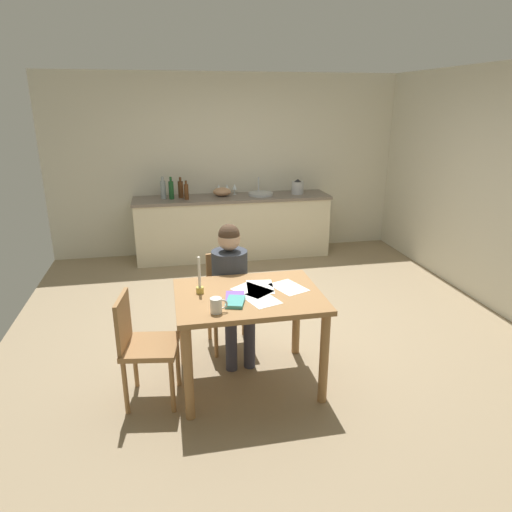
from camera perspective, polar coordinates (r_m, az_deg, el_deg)
The scene contains 26 objects.
ground_plane at distance 4.85m, azimuth 1.21°, elevation -8.48°, with size 5.20×5.20×0.04m, color #937F60.
wall_back at distance 6.93m, azimuth -3.48°, elevation 11.27°, with size 5.20×0.12×2.60m, color beige.
wall_right at distance 5.58m, azimuth 28.63°, elevation 7.21°, with size 0.12×5.20×2.60m, color beige.
kitchen_counter at distance 6.74m, azimuth -2.90°, elevation 3.72°, with size 2.83×0.64×0.90m.
dining_table at distance 3.59m, azimuth -0.93°, elevation -6.61°, with size 1.13×0.86×0.79m.
chair_at_table at distance 4.26m, azimuth -3.46°, elevation -4.97°, with size 0.43×0.43×0.87m.
person_seated at distance 4.05m, azimuth -3.09°, elevation -3.31°, with size 0.34×0.61×1.19m.
chair_side_empty at distance 3.57m, azimuth -14.07°, elevation -10.56°, with size 0.46×0.46×0.87m.
coffee_mug at distance 3.23m, azimuth -4.96°, elevation -6.16°, with size 0.12×0.08×0.11m.
candlestick at distance 3.55m, azimuth -7.06°, elevation -3.37°, with size 0.06×0.06×0.30m.
book_magazine at distance 3.37m, azimuth -2.60°, elevation -5.76°, with size 0.13×0.20×0.03m, color teal.
book_cookery at distance 3.47m, azimuth -2.64°, elevation -5.12°, with size 0.14×0.20×0.02m, color #7C52B8.
paper_letter at distance 3.67m, azimuth 4.10°, elevation -3.92°, with size 0.21×0.30×0.00m, color white.
paper_bill at distance 3.60m, azimuth -0.47°, elevation -4.28°, with size 0.21×0.30×0.00m, color white.
paper_envelope at distance 3.44m, azimuth 0.63°, elevation -5.42°, with size 0.21×0.30×0.00m, color white.
paper_receipt at distance 3.67m, azimuth 0.51°, elevation -3.88°, with size 0.21×0.30×0.00m, color white.
sink_unit at distance 6.71m, azimuth 0.59°, elevation 7.80°, with size 0.36×0.36×0.24m.
bottle_oil at distance 6.58m, azimuth -11.54°, elevation 8.17°, with size 0.07×0.07×0.31m.
bottle_vinegar at distance 6.54m, azimuth -10.56°, elevation 8.16°, with size 0.07×0.07×0.31m.
bottle_wine_red at distance 6.61m, azimuth -9.41°, elevation 8.27°, with size 0.08×0.08×0.29m.
bottle_sauce at distance 6.47m, azimuth -8.72°, elevation 7.98°, with size 0.06×0.06×0.27m.
mixing_bowl at distance 6.69m, azimuth -4.27°, elevation 8.03°, with size 0.26×0.26×0.12m, color tan.
stovetop_kettle at distance 6.83m, azimuth 5.23°, elevation 8.56°, with size 0.18×0.18×0.22m.
wine_glass_near_sink at distance 6.78m, azimuth -2.70°, elevation 8.62°, with size 0.07×0.07×0.15m.
wine_glass_by_kettle at distance 6.76m, azimuth -3.65°, elevation 8.58°, with size 0.07×0.07×0.15m.
wine_glass_back_left at distance 6.74m, azimuth -4.69°, elevation 8.53°, with size 0.07×0.07×0.15m.
Camera 1 is at (-0.95, -4.20, 2.20)m, focal length 31.97 mm.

